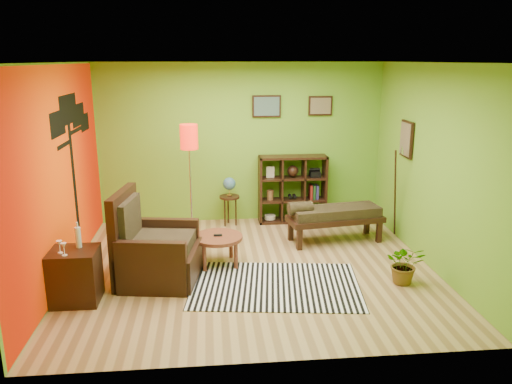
{
  "coord_description": "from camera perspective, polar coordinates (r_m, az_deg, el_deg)",
  "views": [
    {
      "loc": [
        -0.57,
        -6.46,
        2.84
      ],
      "look_at": [
        0.07,
        0.22,
        1.05
      ],
      "focal_mm": 35.0,
      "sensor_mm": 36.0,
      "label": 1
    }
  ],
  "objects": [
    {
      "name": "armchair",
      "position": [
        6.74,
        -11.64,
        -6.91
      ],
      "size": [
        1.13,
        1.13,
        1.21
      ],
      "color": "black",
      "rests_on": "ground"
    },
    {
      "name": "potted_plant",
      "position": [
        6.84,
        16.63,
        -8.31
      ],
      "size": [
        0.61,
        0.65,
        0.42
      ],
      "primitive_type": "imported",
      "rotation": [
        0.0,
        0.0,
        -0.27
      ],
      "color": "#26661E",
      "rests_on": "ground"
    },
    {
      "name": "room_shell",
      "position": [
        6.57,
        -1.27,
        5.84
      ],
      "size": [
        5.04,
        4.54,
        2.82
      ],
      "color": "#6AA727",
      "rests_on": "ground"
    },
    {
      "name": "side_cabinet",
      "position": [
        6.43,
        -19.95,
        -8.96
      ],
      "size": [
        0.55,
        0.5,
        0.97
      ],
      "color": "black",
      "rests_on": "ground"
    },
    {
      "name": "coffee_table",
      "position": [
        7.1,
        -4.37,
        -5.47
      ],
      "size": [
        0.7,
        0.7,
        0.45
      ],
      "color": "brown",
      "rests_on": "ground"
    },
    {
      "name": "floor_lamp",
      "position": [
        7.79,
        -7.63,
        5.06
      ],
      "size": [
        0.28,
        0.28,
        1.88
      ],
      "color": "silver",
      "rests_on": "ground"
    },
    {
      "name": "bench",
      "position": [
        8.02,
        8.77,
        -2.59
      ],
      "size": [
        1.58,
        0.76,
        0.7
      ],
      "color": "black",
      "rests_on": "ground"
    },
    {
      "name": "cube_shelf",
      "position": [
        8.9,
        4.27,
        0.33
      ],
      "size": [
        1.2,
        0.35,
        1.2
      ],
      "color": "black",
      "rests_on": "ground"
    },
    {
      "name": "zebra_rug",
      "position": [
        6.58,
        2.24,
        -10.6
      ],
      "size": [
        2.33,
        1.7,
        0.01
      ],
      "primitive_type": "cube",
      "rotation": [
        0.0,
        0.0,
        -0.13
      ],
      "color": "white",
      "rests_on": "ground"
    },
    {
      "name": "ground",
      "position": [
        7.08,
        -0.42,
        -8.71
      ],
      "size": [
        5.0,
        5.0,
        0.0
      ],
      "primitive_type": "plane",
      "color": "tan",
      "rests_on": "ground"
    },
    {
      "name": "globe_table",
      "position": [
        8.68,
        -3.07,
        0.32
      ],
      "size": [
        0.35,
        0.35,
        0.86
      ],
      "color": "black",
      "rests_on": "ground"
    }
  ]
}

